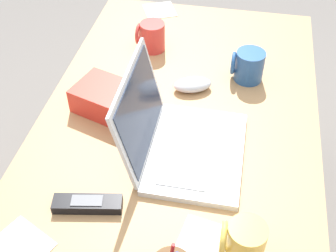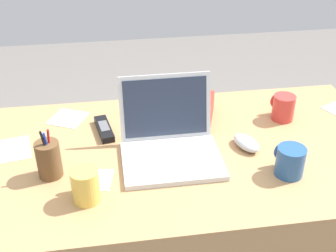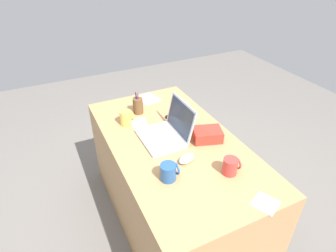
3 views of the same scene
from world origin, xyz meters
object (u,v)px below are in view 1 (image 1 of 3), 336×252
(coffee_mug_tall, at_px, (248,66))
(laptop, at_px, (179,139))
(coffee_mug_spare, at_px, (243,243))
(cordless_phone, at_px, (88,204))
(computer_mouse, at_px, (192,85))
(snack_bag, at_px, (108,99))
(coffee_mug_white, at_px, (151,36))

(coffee_mug_tall, bearing_deg, laptop, 156.21)
(laptop, height_order, coffee_mug_spare, laptop)
(laptop, relative_size, cordless_phone, 1.94)
(computer_mouse, relative_size, snack_bag, 0.64)
(laptop, distance_m, coffee_mug_tall, 0.38)
(cordless_phone, distance_m, snack_bag, 0.35)
(coffee_mug_white, bearing_deg, laptop, -159.33)
(coffee_mug_tall, xyz_separation_m, coffee_mug_spare, (-0.62, -0.03, 0.00))
(laptop, bearing_deg, coffee_mug_spare, -146.27)
(snack_bag, bearing_deg, coffee_mug_tall, -60.18)
(coffee_mug_tall, relative_size, snack_bag, 0.56)
(snack_bag, bearing_deg, laptop, -119.93)
(laptop, bearing_deg, cordless_phone, 140.18)
(snack_bag, bearing_deg, coffee_mug_white, -9.78)
(cordless_phone, bearing_deg, coffee_mug_spare, -99.43)
(computer_mouse, distance_m, snack_bag, 0.26)
(computer_mouse, relative_size, coffee_mug_spare, 1.12)
(coffee_mug_white, bearing_deg, snack_bag, 170.22)
(cordless_phone, bearing_deg, snack_bag, 8.49)
(computer_mouse, relative_size, coffee_mug_tall, 1.15)
(coffee_mug_white, relative_size, snack_bag, 0.54)
(computer_mouse, xyz_separation_m, coffee_mug_spare, (-0.53, -0.18, 0.03))
(coffee_mug_white, height_order, cordless_phone, coffee_mug_white)
(coffee_mug_spare, bearing_deg, cordless_phone, 80.57)
(computer_mouse, xyz_separation_m, coffee_mug_tall, (0.09, -0.16, 0.03))
(coffee_mug_spare, relative_size, cordless_phone, 0.63)
(coffee_mug_white, relative_size, cordless_phone, 0.59)
(laptop, bearing_deg, computer_mouse, 0.80)
(computer_mouse, xyz_separation_m, snack_bag, (-0.13, 0.22, 0.02))
(coffee_mug_spare, bearing_deg, computer_mouse, 19.05)
(coffee_mug_spare, xyz_separation_m, snack_bag, (0.40, 0.41, -0.02))
(laptop, xyz_separation_m, cordless_phone, (-0.21, 0.18, -0.04))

